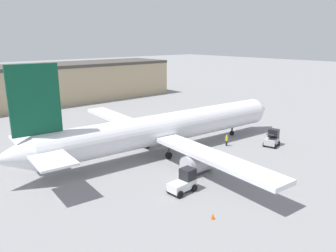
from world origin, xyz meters
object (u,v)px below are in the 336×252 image
object	(u,v)px
airplane	(162,129)
belt_loader_truck	(272,139)
ground_crew_worker	(227,140)
safety_cone_far	(213,216)
baggage_tug	(184,182)
safety_cone_near	(287,183)

from	to	relation	value
airplane	belt_loader_truck	bearing A→B (deg)	-26.12
ground_crew_worker	safety_cone_far	world-z (taller)	ground_crew_worker
belt_loader_truck	baggage_tug	bearing A→B (deg)	171.36
airplane	ground_crew_worker	world-z (taller)	airplane
baggage_tug	ground_crew_worker	bearing A→B (deg)	20.35
airplane	baggage_tug	xyz separation A→B (m)	(-5.84, -10.52, -2.25)
safety_cone_near	airplane	bearing A→B (deg)	101.80
airplane	baggage_tug	distance (m)	12.24
airplane	ground_crew_worker	size ratio (longest dim) A/B	26.24
airplane	belt_loader_truck	xyz separation A→B (m)	(13.90, -8.23, -2.22)
airplane	belt_loader_truck	size ratio (longest dim) A/B	15.55
ground_crew_worker	belt_loader_truck	world-z (taller)	belt_loader_truck
belt_loader_truck	safety_cone_near	bearing A→B (deg)	-156.49
baggage_tug	belt_loader_truck	size ratio (longest dim) A/B	1.11
belt_loader_truck	safety_cone_far	distance (m)	22.86
baggage_tug	airplane	bearing A→B (deg)	57.42
ground_crew_worker	airplane	bearing A→B (deg)	-146.38
belt_loader_truck	safety_cone_near	size ratio (longest dim) A/B	5.03
safety_cone_near	ground_crew_worker	bearing A→B (deg)	66.96
belt_loader_truck	ground_crew_worker	bearing A→B (deg)	125.07
baggage_tug	safety_cone_far	distance (m)	5.80
ground_crew_worker	baggage_tug	size ratio (longest dim) A/B	0.54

